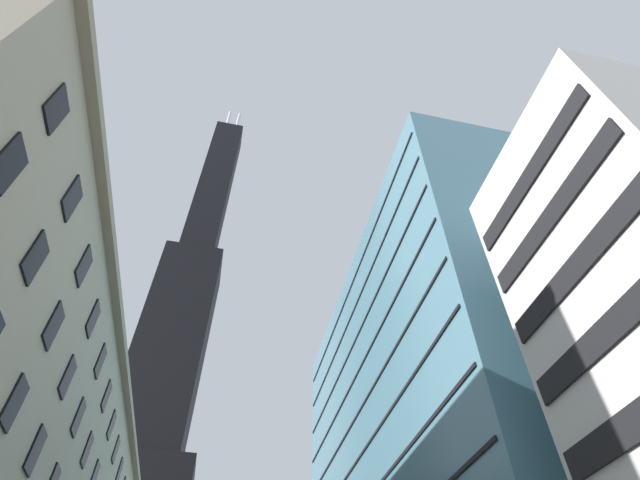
{
  "coord_description": "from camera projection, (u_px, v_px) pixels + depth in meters",
  "views": [
    {
      "loc": [
        -1.91,
        -13.98,
        1.97
      ],
      "look_at": [
        3.42,
        10.4,
        28.79
      ],
      "focal_mm": 26.61,
      "sensor_mm": 36.0,
      "label": 1
    }
  ],
  "objects": [
    {
      "name": "glass_office_midrise",
      "position": [
        461.0,
        449.0,
        45.35
      ],
      "size": [
        20.1,
        44.58,
        43.12
      ],
      "color": "teal",
      "rests_on": "ground"
    },
    {
      "name": "dark_skyscraper",
      "position": [
        159.0,
        393.0,
        111.79
      ],
      "size": [
        23.27,
        23.27,
        195.41
      ],
      "color": "black",
      "rests_on": "ground"
    }
  ]
}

